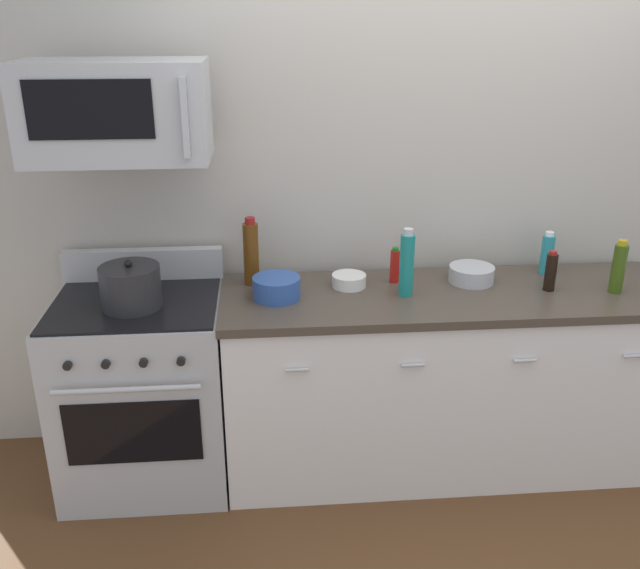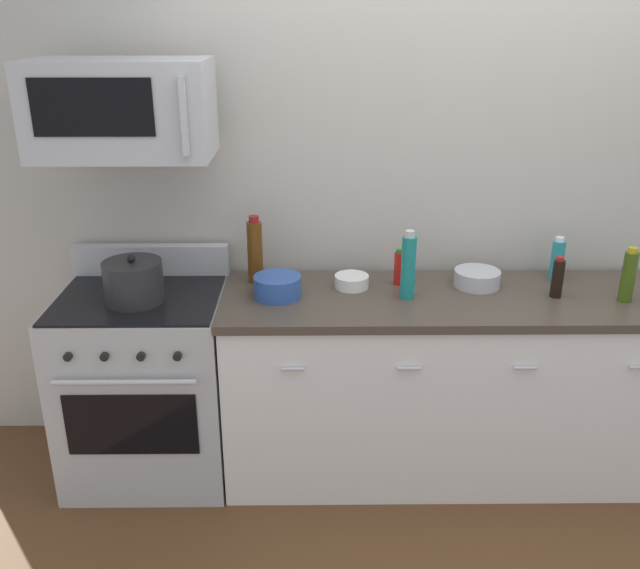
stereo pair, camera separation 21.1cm
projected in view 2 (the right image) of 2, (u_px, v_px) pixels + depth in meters
The scene contains 15 objects.
ground_plane at pixel (443, 463), 3.49m from camera, with size 6.28×6.28×0.00m, color brown.
back_wall at pixel (446, 182), 3.37m from camera, with size 5.24×0.10×2.70m, color #B7B2A8.
counter_unit at pixel (449, 384), 3.32m from camera, with size 2.15×0.66×0.92m.
range_oven at pixel (148, 383), 3.31m from camera, with size 0.76×0.69×1.07m.
microwave at pixel (122, 109), 2.87m from camera, with size 0.74×0.44×0.40m.
bottle_olive_oil at pixel (628, 276), 3.05m from camera, with size 0.06×0.06×0.25m.
bottle_wine_amber at pixel (255, 251), 3.25m from camera, with size 0.07×0.07×0.33m.
bottle_hot_sauce_red at pixel (399, 268), 3.25m from camera, with size 0.05×0.05×0.17m.
bottle_sparkling_teal at pixel (408, 266), 3.07m from camera, with size 0.07×0.07×0.32m.
bottle_soy_sauce_dark at pixel (558, 278), 3.11m from camera, with size 0.05×0.05×0.19m.
bottle_dish_soap at pixel (557, 260), 3.30m from camera, with size 0.06×0.06×0.21m.
bowl_white_ceramic at pixel (352, 281), 3.23m from camera, with size 0.16×0.16×0.06m.
bowl_steel_prep at pixel (477, 278), 3.25m from camera, with size 0.22×0.22×0.08m.
bowl_blue_mixing at pixel (277, 286), 3.12m from camera, with size 0.22×0.22×0.10m.
stockpot at pixel (134, 281), 3.05m from camera, with size 0.26×0.26×0.22m.
Camera 2 is at (-0.65, -2.90, 2.14)m, focal length 38.76 mm.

